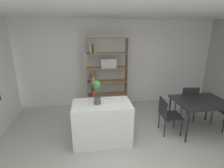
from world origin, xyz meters
TOP-DOWN VIEW (x-y plane):
  - ground_plane at (0.00, 0.00)m, footprint 9.43×9.43m
  - ceiling_slab at (0.00, 0.00)m, footprint 6.85×5.64m
  - back_partition at (0.00, 2.79)m, footprint 6.85×0.06m
  - kitchen_island at (-0.40, 0.71)m, footprint 1.22×0.70m
  - potted_plant_on_island at (-0.49, 0.69)m, footprint 0.16×0.16m
  - open_bookshelf at (-0.16, 2.41)m, footprint 1.21×0.36m
  - dining_table at (1.93, 0.82)m, footprint 1.20×0.97m
  - dining_chair_far at (1.92, 1.33)m, footprint 0.47×0.49m
  - dining_chair_island_side at (1.12, 0.83)m, footprint 0.48×0.48m

SIDE VIEW (x-z plane):
  - ground_plane at x=0.00m, z-range 0.00..0.00m
  - kitchen_island at x=-0.40m, z-range 0.00..0.90m
  - dining_chair_island_side at x=1.12m, z-range 0.09..0.93m
  - dining_chair_far at x=1.92m, z-range 0.08..1.04m
  - dining_table at x=1.93m, z-range 0.31..1.08m
  - open_bookshelf at x=-0.16m, z-range 0.08..2.23m
  - potted_plant_on_island at x=-0.49m, z-range 0.94..1.43m
  - back_partition at x=0.00m, z-range 0.00..2.67m
  - ceiling_slab at x=0.00m, z-range 2.67..2.73m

